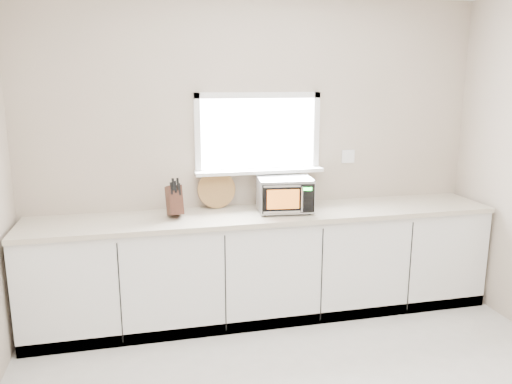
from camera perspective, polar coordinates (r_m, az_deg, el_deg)
name	(u,v)px	position (r m, az deg, el deg)	size (l,w,h in m)	color
back_wall	(258,155)	(4.37, 0.19, 4.30)	(4.00, 0.17, 2.70)	#BEAC97
cabinets	(265,266)	(4.33, 1.09, -8.45)	(3.92, 0.60, 0.88)	white
countertop	(266,215)	(4.18, 1.15, -2.60)	(3.92, 0.64, 0.04)	beige
microwave	(285,194)	(4.17, 3.31, -0.22)	(0.48, 0.41, 0.29)	black
knife_block	(174,200)	(4.06, -9.31, -0.89)	(0.14, 0.24, 0.33)	#402317
cutting_board	(217,189)	(4.30, -4.54, 0.30)	(0.33, 0.33, 0.02)	#9C6F3C
coffee_grinder	(297,197)	(4.20, 4.67, -0.59)	(0.16, 0.16, 0.24)	#B7BABF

